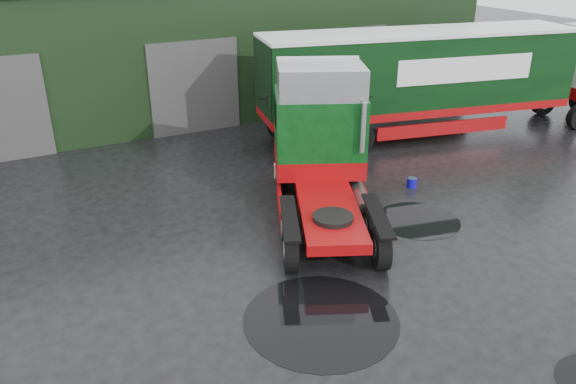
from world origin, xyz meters
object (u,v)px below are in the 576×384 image
object	(u,v)px
warehouse	(155,40)
hero_tractor	(326,154)
lorry_right	(417,85)
wash_bucket	(412,183)
tree_back_b	(227,1)

from	to	relation	value
warehouse	hero_tractor	xyz separation A→B (m)	(0.48, -16.32, -0.89)
hero_tractor	lorry_right	bearing A→B (deg)	58.87
hero_tractor	wash_bucket	bearing A→B (deg)	37.18
lorry_right	wash_bucket	xyz separation A→B (m)	(-3.53, -4.36, -2.11)
wash_bucket	lorry_right	bearing A→B (deg)	51.02
hero_tractor	wash_bucket	world-z (taller)	hero_tractor
warehouse	tree_back_b	distance (m)	12.82
lorry_right	warehouse	bearing A→B (deg)	-132.02
wash_bucket	tree_back_b	distance (m)	25.84
warehouse	wash_bucket	size ratio (longest dim) A/B	92.99
lorry_right	tree_back_b	size ratio (longest dim) A/B	2.31
warehouse	tree_back_b	xyz separation A→B (m)	(8.00, 10.00, 0.59)
hero_tractor	tree_back_b	xyz separation A→B (m)	(7.52, 26.32, 1.49)
hero_tractor	wash_bucket	distance (m)	4.73
warehouse	hero_tractor	distance (m)	16.35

